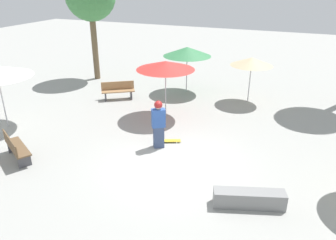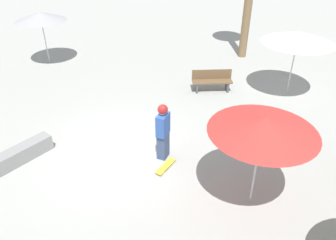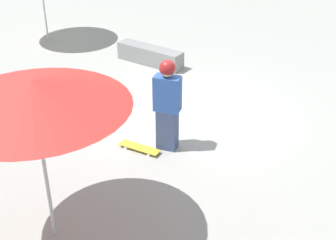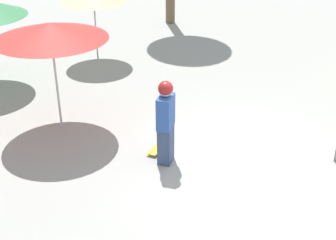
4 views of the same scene
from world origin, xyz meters
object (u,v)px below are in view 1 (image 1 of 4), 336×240
(shade_umbrella_tan, at_px, (252,62))
(shade_umbrella_red, at_px, (166,65))
(skater_main, at_px, (158,123))
(bench_near, at_px, (16,148))
(shade_umbrella_green, at_px, (187,52))
(skateboard, at_px, (170,141))
(bench_far, at_px, (118,91))
(concrete_ledge, at_px, (249,199))

(shade_umbrella_tan, bearing_deg, shade_umbrella_red, -43.61)
(shade_umbrella_red, bearing_deg, skater_main, 18.06)
(bench_near, bearing_deg, skater_main, 63.08)
(shade_umbrella_red, bearing_deg, shade_umbrella_tan, 136.39)
(shade_umbrella_green, bearing_deg, bench_near, -18.06)
(skateboard, relative_size, shade_umbrella_red, 0.33)
(bench_near, xyz_separation_m, bench_far, (-6.36, 0.09, 0.00))
(bench_near, height_order, shade_umbrella_tan, shade_umbrella_tan)
(concrete_ledge, bearing_deg, shade_umbrella_red, -137.14)
(shade_umbrella_green, height_order, shade_umbrella_tan, shade_umbrella_green)
(skater_main, height_order, shade_umbrella_red, shade_umbrella_red)
(concrete_ledge, distance_m, bench_near, 7.52)
(skateboard, relative_size, shade_umbrella_green, 0.34)
(shade_umbrella_tan, bearing_deg, concrete_ledge, 10.29)
(skateboard, relative_size, bench_far, 0.52)
(skateboard, bearing_deg, concrete_ledge, -62.11)
(bench_far, bearing_deg, concrete_ledge, 107.67)
(shade_umbrella_green, bearing_deg, skateboard, 13.74)
(skater_main, height_order, shade_umbrella_tan, shade_umbrella_tan)
(concrete_ledge, xyz_separation_m, shade_umbrella_tan, (-7.88, -1.43, 1.75))
(skater_main, bearing_deg, concrete_ledge, -64.60)
(concrete_ledge, bearing_deg, shade_umbrella_tan, -169.71)
(skateboard, xyz_separation_m, bench_far, (-3.29, -4.11, 0.37))
(skateboard, xyz_separation_m, shade_umbrella_tan, (-5.33, 1.88, 1.92))
(skater_main, relative_size, concrete_ledge, 0.92)
(bench_near, bearing_deg, shade_umbrella_red, 89.48)
(shade_umbrella_red, xyz_separation_m, shade_umbrella_tan, (-3.13, 2.98, -0.27))
(skater_main, height_order, concrete_ledge, skater_main)
(concrete_ledge, relative_size, bench_near, 1.18)
(skater_main, bearing_deg, shade_umbrella_green, 66.44)
(concrete_ledge, xyz_separation_m, shade_umbrella_green, (-8.14, -4.68, 1.89))
(shade_umbrella_green, bearing_deg, concrete_ledge, 29.88)
(bench_far, distance_m, shade_umbrella_green, 3.96)
(shade_umbrella_green, height_order, shade_umbrella_red, shade_umbrella_red)
(concrete_ledge, bearing_deg, shade_umbrella_green, -150.12)
(skater_main, xyz_separation_m, shade_umbrella_red, (-2.68, -0.87, 1.30))
(bench_far, bearing_deg, bench_near, 55.10)
(shade_umbrella_red, bearing_deg, bench_near, -30.40)
(concrete_ledge, distance_m, shade_umbrella_green, 9.58)
(concrete_ledge, height_order, shade_umbrella_red, shade_umbrella_red)
(bench_near, bearing_deg, skateboard, 66.10)
(bench_far, relative_size, shade_umbrella_tan, 0.72)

